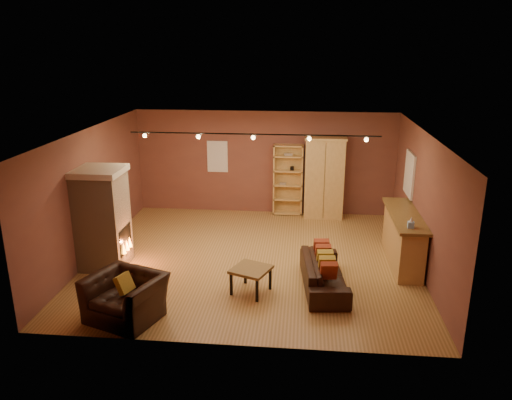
# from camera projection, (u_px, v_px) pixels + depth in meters

# --- Properties ---
(floor) EXTENTS (7.00, 7.00, 0.00)m
(floor) POSITION_uv_depth(u_px,v_px,m) (252.00, 259.00, 10.89)
(floor) COLOR olive
(floor) RESTS_ON ground
(ceiling) EXTENTS (7.00, 7.00, 0.00)m
(ceiling) POSITION_uv_depth(u_px,v_px,m) (252.00, 132.00, 10.04)
(ceiling) COLOR brown
(ceiling) RESTS_ON back_wall
(back_wall) EXTENTS (7.00, 0.02, 2.80)m
(back_wall) POSITION_uv_depth(u_px,v_px,m) (265.00, 163.00, 13.55)
(back_wall) COLOR brown
(back_wall) RESTS_ON floor
(left_wall) EXTENTS (0.02, 6.50, 2.80)m
(left_wall) POSITION_uv_depth(u_px,v_px,m) (92.00, 193.00, 10.79)
(left_wall) COLOR brown
(left_wall) RESTS_ON floor
(right_wall) EXTENTS (0.02, 6.50, 2.80)m
(right_wall) POSITION_uv_depth(u_px,v_px,m) (423.00, 203.00, 10.14)
(right_wall) COLOR brown
(right_wall) RESTS_ON floor
(fireplace) EXTENTS (1.01, 0.98, 2.12)m
(fireplace) POSITION_uv_depth(u_px,v_px,m) (103.00, 218.00, 10.28)
(fireplace) COLOR tan
(fireplace) RESTS_ON floor
(back_window) EXTENTS (0.56, 0.04, 0.86)m
(back_window) POSITION_uv_depth(u_px,v_px,m) (217.00, 157.00, 13.61)
(back_window) COLOR white
(back_window) RESTS_ON back_wall
(bookcase) EXTENTS (0.79, 0.31, 1.94)m
(bookcase) POSITION_uv_depth(u_px,v_px,m) (288.00, 179.00, 13.52)
(bookcase) COLOR #DBB26B
(bookcase) RESTS_ON floor
(armoire) EXTENTS (1.08, 0.62, 2.19)m
(armoire) POSITION_uv_depth(u_px,v_px,m) (324.00, 178.00, 13.22)
(armoire) COLOR #DBB26B
(armoire) RESTS_ON floor
(bar_counter) EXTENTS (0.62, 2.31, 1.10)m
(bar_counter) POSITION_uv_depth(u_px,v_px,m) (403.00, 238.00, 10.58)
(bar_counter) COLOR tan
(bar_counter) RESTS_ON floor
(tissue_box) EXTENTS (0.12, 0.12, 0.22)m
(tissue_box) POSITION_uv_depth(u_px,v_px,m) (411.00, 223.00, 9.61)
(tissue_box) COLOR #87B2D9
(tissue_box) RESTS_ON bar_counter
(right_window) EXTENTS (0.05, 0.90, 1.00)m
(right_window) POSITION_uv_depth(u_px,v_px,m) (410.00, 174.00, 11.39)
(right_window) COLOR white
(right_window) RESTS_ON right_wall
(loveseat) EXTENTS (0.75, 1.99, 0.79)m
(loveseat) POSITION_uv_depth(u_px,v_px,m) (324.00, 268.00, 9.54)
(loveseat) COLOR black
(loveseat) RESTS_ON floor
(armchair) EXTENTS (1.38, 1.14, 1.04)m
(armchair) POSITION_uv_depth(u_px,v_px,m) (125.00, 290.00, 8.43)
(armchair) COLOR black
(armchair) RESTS_ON floor
(coffee_table) EXTENTS (0.85, 0.85, 0.49)m
(coffee_table) POSITION_uv_depth(u_px,v_px,m) (251.00, 272.00, 9.34)
(coffee_table) COLOR brown
(coffee_table) RESTS_ON floor
(track_rail) EXTENTS (5.20, 0.09, 0.13)m
(track_rail) POSITION_uv_depth(u_px,v_px,m) (253.00, 136.00, 10.27)
(track_rail) COLOR black
(track_rail) RESTS_ON ceiling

